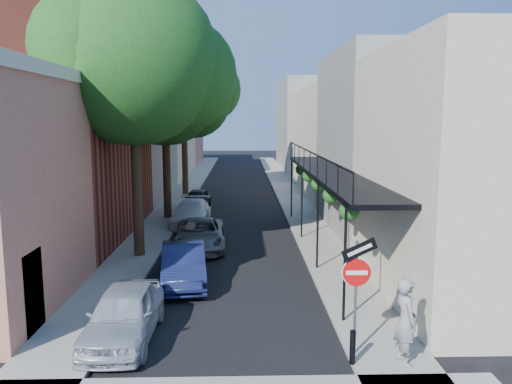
{
  "coord_description": "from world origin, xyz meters",
  "views": [
    {
      "loc": [
        0.48,
        -10.23,
        5.71
      ],
      "look_at": [
        1.03,
        9.55,
        2.8
      ],
      "focal_mm": 35.0,
      "sensor_mm": 36.0,
      "label": 1
    }
  ],
  "objects": [
    {
      "name": "bollard",
      "position": [
        3.0,
        0.5,
        0.52
      ],
      "size": [
        0.14,
        0.14,
        0.8
      ],
      "primitive_type": "cylinder",
      "color": "black",
      "rests_on": "sidewalk_right"
    },
    {
      "name": "parked_car_e",
      "position": [
        -2.46,
        21.56,
        0.6
      ],
      "size": [
        1.85,
        3.69,
        1.21
      ],
      "primitive_type": "imported",
      "rotation": [
        0.0,
        0.0,
        -0.12
      ],
      "color": "black",
      "rests_on": "ground"
    },
    {
      "name": "sidewalk_left",
      "position": [
        -4.0,
        30.0,
        0.06
      ],
      "size": [
        2.0,
        64.0,
        0.12
      ],
      "primitive_type": "cube",
      "color": "gray",
      "rests_on": "ground"
    },
    {
      "name": "road_surface",
      "position": [
        0.0,
        30.0,
        0.01
      ],
      "size": [
        6.0,
        64.0,
        0.01
      ],
      "primitive_type": "cube",
      "color": "black",
      "rests_on": "ground"
    },
    {
      "name": "oak_near",
      "position": [
        -3.37,
        10.26,
        7.88
      ],
      "size": [
        7.48,
        6.8,
        11.42
      ],
      "color": "black",
      "rests_on": "ground"
    },
    {
      "name": "parked_car_c",
      "position": [
        -1.4,
        11.34,
        0.65
      ],
      "size": [
        2.41,
        4.78,
        1.3
      ],
      "primitive_type": "imported",
      "rotation": [
        0.0,
        0.0,
        0.06
      ],
      "color": "slate",
      "rests_on": "ground"
    },
    {
      "name": "oak_mid",
      "position": [
        -3.42,
        18.23,
        7.06
      ],
      "size": [
        6.6,
        6.0,
        10.2
      ],
      "color": "black",
      "rests_on": "ground"
    },
    {
      "name": "sign_post",
      "position": [
        3.16,
        0.97,
        2.04
      ],
      "size": [
        0.89,
        0.17,
        2.99
      ],
      "color": "#595B60",
      "rests_on": "ground"
    },
    {
      "name": "oak_far",
      "position": [
        -3.35,
        27.27,
        8.26
      ],
      "size": [
        7.7,
        7.0,
        11.9
      ],
      "color": "black",
      "rests_on": "ground"
    },
    {
      "name": "parked_car_a",
      "position": [
        -2.6,
        2.18,
        0.69
      ],
      "size": [
        1.68,
        4.09,
        1.39
      ],
      "primitive_type": "imported",
      "rotation": [
        0.0,
        0.0,
        -0.01
      ],
      "color": "#ADB5C0",
      "rests_on": "ground"
    },
    {
      "name": "buildings_left",
      "position": [
        -9.3,
        28.76,
        4.94
      ],
      "size": [
        10.1,
        59.1,
        12.0
      ],
      "color": "tan",
      "rests_on": "ground"
    },
    {
      "name": "parked_car_d",
      "position": [
        -2.26,
        16.3,
        0.67
      ],
      "size": [
        1.93,
        4.65,
        1.35
      ],
      "primitive_type": "imported",
      "rotation": [
        0.0,
        0.0,
        -0.01
      ],
      "color": "white",
      "rests_on": "ground"
    },
    {
      "name": "ground",
      "position": [
        0.0,
        0.0,
        0.0
      ],
      "size": [
        160.0,
        160.0,
        0.0
      ],
      "primitive_type": "plane",
      "color": "black",
      "rests_on": "ground"
    },
    {
      "name": "pedestrian",
      "position": [
        4.2,
        0.5,
        1.13
      ],
      "size": [
        0.57,
        0.79,
        2.03
      ],
      "primitive_type": "imported",
      "rotation": [
        0.0,
        0.0,
        1.69
      ],
      "color": "gray",
      "rests_on": "sidewalk_right"
    },
    {
      "name": "parked_car_b",
      "position": [
        -1.57,
        6.61,
        0.69
      ],
      "size": [
        1.95,
        4.34,
        1.38
      ],
      "primitive_type": "imported",
      "rotation": [
        0.0,
        0.0,
        0.12
      ],
      "color": "#161D45",
      "rests_on": "ground"
    },
    {
      "name": "sidewalk_right",
      "position": [
        4.0,
        30.0,
        0.06
      ],
      "size": [
        2.0,
        64.0,
        0.12
      ],
      "primitive_type": "cube",
      "color": "gray",
      "rests_on": "ground"
    },
    {
      "name": "buildings_right",
      "position": [
        8.99,
        29.49,
        4.42
      ],
      "size": [
        9.8,
        55.0,
        10.0
      ],
      "color": "beige",
      "rests_on": "ground"
    }
  ]
}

